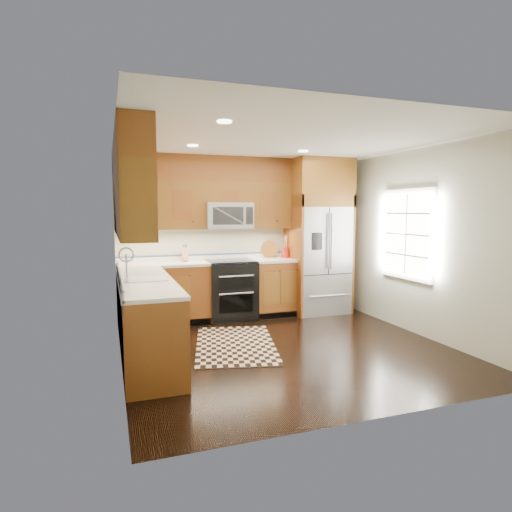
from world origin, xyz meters
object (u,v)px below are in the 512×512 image
object	(u,v)px
knife_block	(185,254)
utensil_crock	(285,250)
refrigerator	(318,236)
rug	(235,344)
range	(231,290)

from	to	relation	value
knife_block	utensil_crock	size ratio (longest dim) A/B	0.69
knife_block	refrigerator	bearing A→B (deg)	-5.86
utensil_crock	refrigerator	bearing A→B (deg)	-14.54
rug	utensil_crock	bearing A→B (deg)	61.07
range	refrigerator	bearing A→B (deg)	-1.40
refrigerator	knife_block	distance (m)	2.27
refrigerator	rug	size ratio (longest dim) A/B	1.56
knife_block	utensil_crock	world-z (taller)	utensil_crock
refrigerator	rug	bearing A→B (deg)	-144.68
range	refrigerator	size ratio (longest dim) A/B	0.36
knife_block	utensil_crock	xyz separation A→B (m)	(1.69, -0.09, 0.02)
rug	utensil_crock	distance (m)	2.25
range	refrigerator	xyz separation A→B (m)	(1.55, -0.04, 0.83)
range	knife_block	xyz separation A→B (m)	(-0.69, 0.19, 0.58)
rug	range	bearing A→B (deg)	89.65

